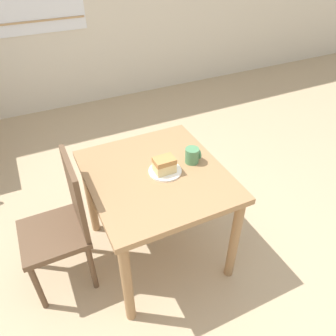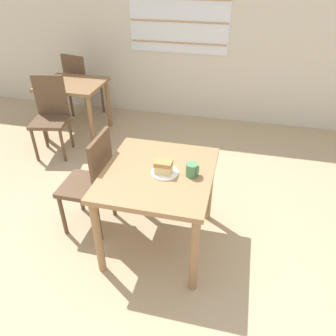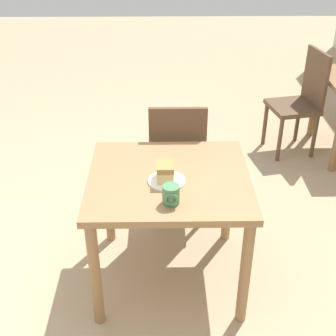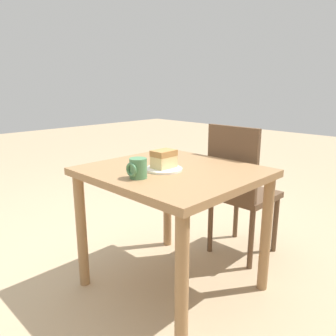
% 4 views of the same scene
% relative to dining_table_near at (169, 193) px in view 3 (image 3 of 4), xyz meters
% --- Properties ---
extents(ground_plane, '(14.00, 14.00, 0.00)m').
position_rel_dining_table_near_xyz_m(ground_plane, '(0.09, -0.39, -0.62)').
color(ground_plane, tan).
extents(dining_table_near, '(0.82, 0.90, 0.73)m').
position_rel_dining_table_near_xyz_m(dining_table_near, '(0.00, 0.00, 0.00)').
color(dining_table_near, '#9E754C').
rests_on(dining_table_near, ground_plane).
extents(chair_near_window, '(0.39, 0.39, 0.93)m').
position_rel_dining_table_near_xyz_m(chair_near_window, '(-0.59, 0.06, -0.12)').
color(chair_near_window, brown).
rests_on(chair_near_window, ground_plane).
extents(chair_far_corner, '(0.46, 0.46, 0.93)m').
position_rel_dining_table_near_xyz_m(chair_far_corner, '(-1.63, 1.19, -0.12)').
color(chair_far_corner, brown).
rests_on(chair_far_corner, ground_plane).
extents(plate, '(0.20, 0.20, 0.01)m').
position_rel_dining_table_near_xyz_m(plate, '(0.06, -0.01, 0.12)').
color(plate, white).
rests_on(plate, dining_table_near).
extents(cake_slice, '(0.13, 0.09, 0.10)m').
position_rel_dining_table_near_xyz_m(cake_slice, '(0.05, -0.02, 0.17)').
color(cake_slice, '#E5CC89').
rests_on(cake_slice, plate).
extents(coffee_mug, '(0.10, 0.09, 0.10)m').
position_rel_dining_table_near_xyz_m(coffee_mug, '(0.26, 0.01, 0.16)').
color(coffee_mug, '#4C8456').
rests_on(coffee_mug, dining_table_near).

